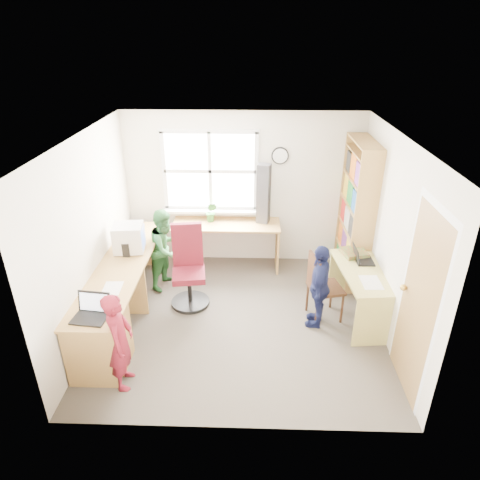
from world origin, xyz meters
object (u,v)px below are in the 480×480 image
Objects in this scene: right_desk at (362,283)px; crt_monitor at (129,238)px; l_desk at (132,302)px; person_red at (120,341)px; swivel_chair at (189,271)px; potted_plant at (211,212)px; wooden_chair at (321,285)px; laptop_left at (92,311)px; person_green at (166,249)px; laptop_right at (361,257)px; person_navy at (319,286)px; bookshelf at (356,216)px; cd_tower at (264,194)px.

crt_monitor is at bearing 168.12° from right_desk.
person_red is at bearing -82.30° from l_desk.
swivel_chair is 1.17m from potted_plant.
crt_monitor is at bearing 157.37° from wooden_chair.
laptop_left is 1.89m from person_green.
right_desk is at bearing 176.35° from laptop_right.
potted_plant reaches higher than laptop_left.
l_desk is 9.22× the size of potted_plant.
laptop_right is 2.34m from potted_plant.
swivel_chair is at bearing 49.61° from l_desk.
right_desk is 0.53m from wooden_chair.
potted_plant is at bearing -19.30° from person_red.
person_navy is (-0.58, -0.42, -0.19)m from laptop_right.
right_desk is 1.36× the size of wooden_chair.
l_desk is 0.88m from person_red.
person_red is 1.00× the size of person_navy.
bookshelf is 1.85× the size of swivel_chair.
cd_tower reaches higher than l_desk.
l_desk is 0.80m from laptop_left.
crt_monitor reaches higher than person_red.
swivel_chair is 2.30m from laptop_right.
wooden_chair is at bearing -46.50° from cd_tower.
laptop_right is 0.98× the size of potted_plant.
bookshelf reaches higher than person_red.
person_navy is at bearing -67.26° from person_red.
l_desk is at bearing 102.08° from laptop_right.
wooden_chair is at bearing 174.98° from person_navy.
person_navy is at bearing 124.67° from laptop_right.
swivel_chair reaches higher than laptop_left.
bookshelf is 5.49× the size of laptop_left.
crt_monitor reaches higher than wooden_chair.
bookshelf is at bearing 165.56° from person_navy.
swivel_chair reaches higher than person_navy.
bookshelf is at bearing -8.06° from potted_plant.
potted_plant is at bearing 70.09° from swivel_chair.
l_desk is 7.00× the size of crt_monitor.
right_desk is 1.37× the size of cd_tower.
right_desk is 2.49m from potted_plant.
person_navy is (2.49, -0.51, -0.38)m from crt_monitor.
swivel_chair is at bearing -101.78° from potted_plant.
laptop_left is at bearing -171.07° from wooden_chair.
person_green reaches higher than l_desk.
laptop_right reaches higher than right_desk.
person_red reaches higher than l_desk.
laptop_right reaches higher than l_desk.
potted_plant is (-2.05, 1.35, 0.40)m from right_desk.
wooden_chair is (2.35, 0.38, 0.05)m from l_desk.
person_green is (-1.40, -0.66, -0.61)m from cd_tower.
right_desk is 1.11× the size of swivel_chair.
potted_plant reaches higher than laptop_right.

